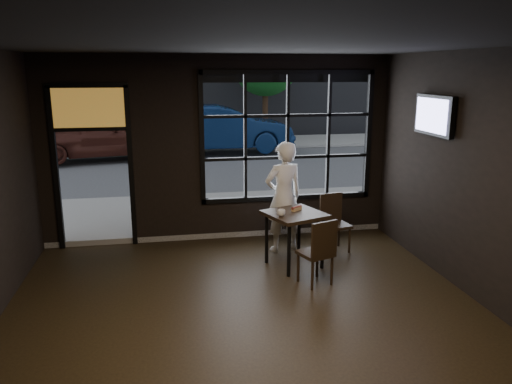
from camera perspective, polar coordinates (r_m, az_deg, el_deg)
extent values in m
cube|color=black|center=(5.85, 0.04, -16.49)|extent=(6.00, 7.00, 0.02)
cube|color=black|center=(5.06, 0.05, 16.84)|extent=(6.00, 7.00, 0.02)
cube|color=black|center=(6.47, 27.19, 0.28)|extent=(0.04, 7.00, 3.20)
cube|color=black|center=(8.80, 3.62, 6.34)|extent=(3.06, 0.12, 2.28)
cube|color=orange|center=(8.57, -18.56, 9.15)|extent=(1.20, 0.06, 0.70)
cube|color=#545456|center=(29.13, -8.63, 7.84)|extent=(60.00, 41.00, 0.04)
cube|color=black|center=(7.66, 4.40, -5.40)|extent=(1.01, 1.01, 0.85)
cube|color=black|center=(7.05, 6.81, -6.72)|extent=(0.53, 0.53, 0.96)
cube|color=black|center=(8.35, 9.13, -3.56)|extent=(0.48, 0.48, 0.95)
imported|color=white|center=(8.17, 3.16, -0.57)|extent=(0.76, 0.59, 1.83)
imported|color=silver|center=(7.34, 2.89, -2.40)|extent=(0.17, 0.17, 0.10)
cube|color=black|center=(7.73, 19.71, 8.25)|extent=(0.11, 0.99, 0.58)
imported|color=#091C3E|center=(17.74, -3.92, 7.23)|extent=(4.95, 1.76, 1.63)
imported|color=#431C15|center=(17.16, -17.99, 6.19)|extent=(4.74, 2.63, 1.52)
cylinder|color=#332114|center=(20.09, -16.38, 7.80)|extent=(0.19, 0.19, 2.05)
sphere|color=#165B1D|center=(20.00, -16.71, 12.56)|extent=(2.23, 2.23, 2.23)
cylinder|color=#332114|center=(20.44, 1.06, 9.00)|extent=(0.22, 0.22, 2.45)
sphere|color=#275A16|center=(20.37, 1.08, 14.61)|extent=(2.67, 2.67, 2.67)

